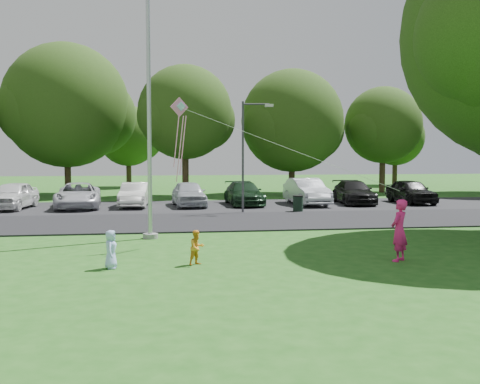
{
  "coord_description": "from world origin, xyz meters",
  "views": [
    {
      "loc": [
        -3.05,
        -13.0,
        2.8
      ],
      "look_at": [
        -0.61,
        4.0,
        1.6
      ],
      "focal_mm": 40.0,
      "sensor_mm": 36.0,
      "label": 1
    }
  ],
  "objects": [
    {
      "name": "trash_can",
      "position": [
        3.41,
        12.15,
        0.41
      ],
      "size": [
        0.52,
        0.52,
        0.82
      ],
      "rotation": [
        0.0,
        0.0,
        -0.19
      ],
      "color": "black",
      "rests_on": "ground"
    },
    {
      "name": "woman",
      "position": [
        3.07,
        0.17,
        0.82
      ],
      "size": [
        0.7,
        0.69,
        1.64
      ],
      "primitive_type": "imported",
      "rotation": [
        0.0,
        0.0,
        3.88
      ],
      "color": "#E21E71",
      "rests_on": "ground"
    },
    {
      "name": "street_lamp",
      "position": [
        0.91,
        12.09,
        3.2
      ],
      "size": [
        1.49,
        0.35,
        5.32
      ],
      "rotation": [
        0.0,
        0.0,
        -0.14
      ],
      "color": "#3F3F44",
      "rests_on": "ground"
    },
    {
      "name": "kite",
      "position": [
        -2.4,
        3.19,
        3.75
      ],
      "size": [
        5.9,
        3.36,
        2.67
      ],
      "rotation": [
        0.0,
        0.0,
        0.41
      ],
      "color": "pink",
      "rests_on": "ground"
    },
    {
      "name": "child_yellow",
      "position": [
        -2.23,
        0.45,
        0.45
      ],
      "size": [
        0.55,
        0.52,
        0.89
      ],
      "primitive_type": "imported",
      "rotation": [
        0.0,
        0.0,
        0.59
      ],
      "color": "orange",
      "rests_on": "ground"
    },
    {
      "name": "tree_row",
      "position": [
        1.59,
        24.23,
        5.71
      ],
      "size": [
        64.35,
        11.94,
        10.88
      ],
      "color": "#332316",
      "rests_on": "ground"
    },
    {
      "name": "park_road",
      "position": [
        0.0,
        9.0,
        0.03
      ],
      "size": [
        60.0,
        6.0,
        0.06
      ],
      "primitive_type": "cube",
      "color": "black",
      "rests_on": "ground"
    },
    {
      "name": "parked_cars",
      "position": [
        -0.16,
        15.45,
        0.73
      ],
      "size": [
        23.22,
        5.11,
        1.45
      ],
      "color": "silver",
      "rests_on": "ground"
    },
    {
      "name": "ground",
      "position": [
        0.0,
        0.0,
        0.0
      ],
      "size": [
        120.0,
        120.0,
        0.0
      ],
      "primitive_type": "plane",
      "color": "#1D5416",
      "rests_on": "ground"
    },
    {
      "name": "child_blue",
      "position": [
        -4.35,
        0.31,
        0.48
      ],
      "size": [
        0.33,
        0.48,
        0.95
      ],
      "primitive_type": "imported",
      "rotation": [
        0.0,
        0.0,
        1.51
      ],
      "color": "#A6C0FF",
      "rests_on": "ground"
    },
    {
      "name": "horizon_trees",
      "position": [
        4.06,
        33.88,
        4.3
      ],
      "size": [
        77.46,
        7.2,
        7.02
      ],
      "color": "#332316",
      "rests_on": "ground"
    },
    {
      "name": "flagpole",
      "position": [
        -3.5,
        5.0,
        4.17
      ],
      "size": [
        0.5,
        0.5,
        10.0
      ],
      "color": "#B7BABF",
      "rests_on": "ground"
    },
    {
      "name": "parking_strip",
      "position": [
        0.0,
        15.5,
        0.03
      ],
      "size": [
        42.0,
        7.0,
        0.06
      ],
      "primitive_type": "cube",
      "color": "black",
      "rests_on": "ground"
    }
  ]
}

